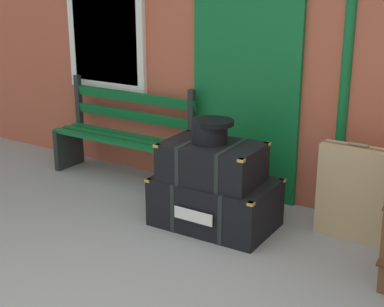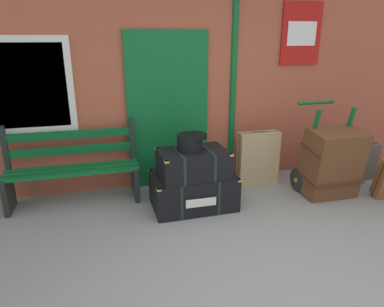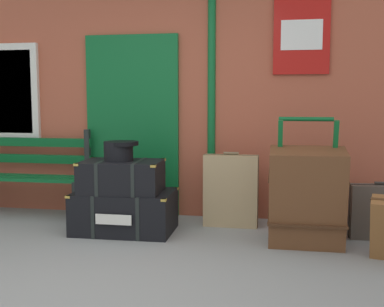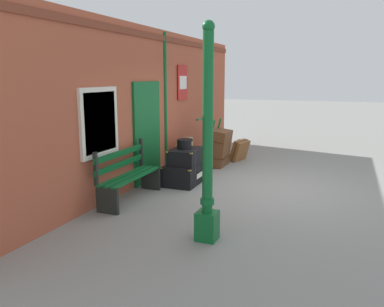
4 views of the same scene
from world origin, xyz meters
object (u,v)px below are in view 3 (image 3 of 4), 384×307
(platform_bench, at_px, (23,177))
(steamer_trunk_middle, at_px, (122,176))
(porters_trolley, at_px, (305,213))
(round_hatbox, at_px, (119,150))
(large_brown_trunk, at_px, (307,197))
(suitcase_cream, at_px, (382,212))
(steamer_trunk_base, at_px, (125,211))
(suitcase_charcoal, at_px, (231,191))

(platform_bench, distance_m, steamer_trunk_middle, 1.51)
(steamer_trunk_middle, height_order, porters_trolley, porters_trolley)
(round_hatbox, distance_m, large_brown_trunk, 1.90)
(steamer_trunk_middle, relative_size, suitcase_cream, 1.33)
(round_hatbox, bearing_deg, platform_bench, 159.04)
(suitcase_cream, bearing_deg, steamer_trunk_base, -175.37)
(steamer_trunk_base, bearing_deg, platform_bench, 160.31)
(large_brown_trunk, relative_size, suitcase_cream, 1.47)
(steamer_trunk_middle, height_order, large_brown_trunk, large_brown_trunk)
(platform_bench, bearing_deg, suitcase_cream, -4.34)
(large_brown_trunk, distance_m, suitcase_cream, 0.85)
(platform_bench, distance_m, large_brown_trunk, 3.30)
(suitcase_cream, bearing_deg, round_hatbox, -174.99)
(steamer_trunk_middle, distance_m, suitcase_cream, 2.60)
(steamer_trunk_base, relative_size, porters_trolley, 0.86)
(round_hatbox, relative_size, suitcase_charcoal, 0.44)
(suitcase_charcoal, distance_m, suitcase_cream, 1.52)
(steamer_trunk_middle, distance_m, suitcase_charcoal, 1.17)
(large_brown_trunk, bearing_deg, suitcase_cream, 26.88)
(round_hatbox, relative_size, suitcase_cream, 0.56)
(round_hatbox, xyz_separation_m, porters_trolley, (1.85, 0.03, -0.58))
(platform_bench, bearing_deg, steamer_trunk_middle, -21.09)
(steamer_trunk_middle, bearing_deg, steamer_trunk_base, 70.04)
(steamer_trunk_base, distance_m, steamer_trunk_middle, 0.37)
(suitcase_charcoal, bearing_deg, porters_trolley, -28.07)
(steamer_trunk_middle, xyz_separation_m, suitcase_charcoal, (1.06, 0.45, -0.19))
(large_brown_trunk, bearing_deg, steamer_trunk_middle, 175.81)
(platform_bench, relative_size, suitcase_cream, 2.55)
(platform_bench, distance_m, round_hatbox, 1.53)
(steamer_trunk_base, xyz_separation_m, suitcase_charcoal, (1.05, 0.42, 0.18))
(steamer_trunk_base, relative_size, suitcase_charcoal, 1.26)
(steamer_trunk_base, xyz_separation_m, round_hatbox, (-0.04, -0.02, 0.64))
(round_hatbox, bearing_deg, large_brown_trunk, -4.56)
(round_hatbox, xyz_separation_m, suitcase_cream, (2.59, 0.23, -0.59))
(round_hatbox, xyz_separation_m, large_brown_trunk, (1.85, -0.15, -0.39))
(platform_bench, xyz_separation_m, steamer_trunk_middle, (1.41, -0.54, 0.14))
(round_hatbox, height_order, suitcase_charcoal, round_hatbox)
(porters_trolley, bearing_deg, suitcase_cream, 14.94)
(round_hatbox, bearing_deg, suitcase_charcoal, 21.77)
(large_brown_trunk, xyz_separation_m, suitcase_charcoal, (-0.76, 0.58, -0.08))
(round_hatbox, bearing_deg, porters_trolley, 0.93)
(porters_trolley, relative_size, suitcase_cream, 1.88)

